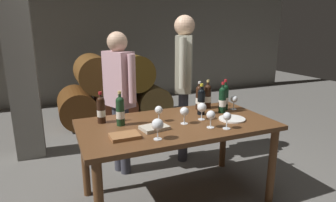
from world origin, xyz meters
TOP-DOWN VIEW (x-y plane):
  - ground_plane at (0.00, 0.00)m, footprint 14.00×14.00m
  - cellar_back_wall at (0.00, 4.20)m, footprint 10.00×0.24m
  - barrel_stack at (0.00, 2.60)m, footprint 1.86×0.90m
  - stone_pillar at (-1.30, 1.60)m, footprint 0.32×0.32m
  - dining_table at (0.00, 0.00)m, footprint 1.70×0.90m
  - wine_bottle_0 at (-0.61, 0.26)m, footprint 0.07×0.07m
  - wine_bottle_1 at (-0.47, 0.12)m, footprint 0.07×0.07m
  - wine_bottle_2 at (0.62, 0.18)m, footprint 0.07×0.07m
  - wine_bottle_3 at (0.39, 0.30)m, footprint 0.07×0.07m
  - wine_bottle_4 at (0.50, 0.32)m, footprint 0.07×0.07m
  - wine_bottle_5 at (0.54, 0.11)m, footprint 0.07×0.07m
  - wine_bottle_6 at (0.32, 0.13)m, footprint 0.07×0.07m
  - wine_glass_0 at (0.05, -0.06)m, footprint 0.08×0.08m
  - wine_glass_1 at (0.32, -0.31)m, footprint 0.07×0.07m
  - wine_glass_2 at (-0.14, 0.08)m, footprint 0.07×0.07m
  - wine_glass_3 at (-0.30, -0.30)m, footprint 0.09×0.09m
  - wine_glass_4 at (0.71, 0.15)m, footprint 0.07×0.07m
  - wine_glass_5 at (0.24, -0.01)m, footprint 0.08×0.08m
  - wine_glass_6 at (0.21, -0.23)m, footprint 0.08×0.08m
  - tasting_notebook at (-0.52, -0.17)m, footprint 0.22×0.16m
  - leather_ledger at (-0.24, -0.08)m, footprint 0.24×0.19m
  - serving_plate at (0.50, -0.12)m, footprint 0.24×0.24m
  - sommelier_presenting at (0.43, 0.75)m, footprint 0.32×0.44m
  - taster_seated_left at (-0.34, 0.72)m, footprint 0.30×0.46m

SIDE VIEW (x-z plane):
  - ground_plane at x=0.00m, z-range 0.00..0.00m
  - barrel_stack at x=0.00m, z-range -0.05..1.09m
  - dining_table at x=0.00m, z-range 0.29..1.05m
  - serving_plate at x=0.50m, z-range 0.76..0.77m
  - tasting_notebook at x=-0.52m, z-range 0.76..0.79m
  - leather_ledger at x=-0.24m, z-range 0.76..0.79m
  - wine_glass_1 at x=0.32m, z-range 0.79..0.93m
  - wine_glass_2 at x=-0.14m, z-range 0.79..0.94m
  - wine_glass_4 at x=0.71m, z-range 0.79..0.94m
  - wine_glass_6 at x=0.21m, z-range 0.79..0.94m
  - wine_glass_0 at x=0.05m, z-range 0.79..0.94m
  - wine_glass_5 at x=0.24m, z-range 0.79..0.95m
  - wine_glass_3 at x=-0.30m, z-range 0.79..0.96m
  - wine_bottle_0 at x=-0.61m, z-range 0.74..1.02m
  - wine_bottle_3 at x=0.39m, z-range 0.74..1.03m
  - wine_bottle_4 at x=0.50m, z-range 0.74..1.04m
  - wine_bottle_1 at x=-0.47m, z-range 0.74..1.04m
  - wine_bottle_6 at x=0.32m, z-range 0.74..1.04m
  - wine_bottle_5 at x=0.54m, z-range 0.74..1.05m
  - wine_bottle_2 at x=0.62m, z-range 0.74..1.05m
  - taster_seated_left at x=-0.34m, z-range 0.15..1.69m
  - sommelier_presenting at x=0.43m, z-range 0.19..1.90m
  - stone_pillar at x=-1.30m, z-range 0.00..2.60m
  - cellar_back_wall at x=0.00m, z-range 0.00..2.80m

